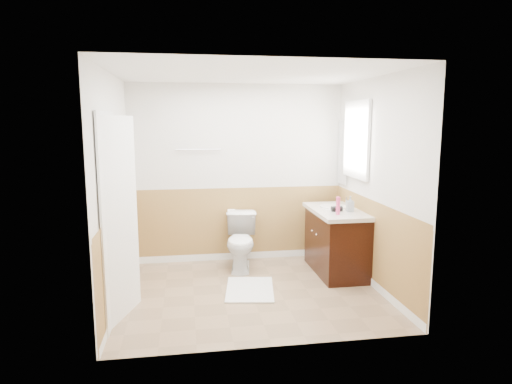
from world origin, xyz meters
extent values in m
plane|color=#8C7051|center=(0.00, 0.00, 0.00)|extent=(3.00, 3.00, 0.00)
plane|color=white|center=(0.00, 0.00, 2.50)|extent=(3.00, 3.00, 0.00)
plane|color=silver|center=(0.00, 1.30, 1.25)|extent=(3.00, 0.00, 3.00)
plane|color=silver|center=(0.00, -1.30, 1.25)|extent=(3.00, 0.00, 3.00)
plane|color=silver|center=(-1.50, 0.00, 1.25)|extent=(0.00, 3.00, 3.00)
plane|color=silver|center=(1.50, 0.00, 1.25)|extent=(0.00, 3.00, 3.00)
plane|color=#A57D42|center=(0.00, 1.29, 0.50)|extent=(3.00, 0.00, 3.00)
plane|color=#A57D42|center=(0.00, -1.29, 0.50)|extent=(3.00, 0.00, 3.00)
plane|color=#A57D42|center=(-1.49, 0.00, 0.50)|extent=(0.00, 2.60, 2.60)
plane|color=#A57D42|center=(1.49, 0.00, 0.50)|extent=(0.00, 2.60, 2.60)
imported|color=white|center=(-0.01, 0.87, 0.37)|extent=(0.52, 0.78, 0.74)
cube|color=white|center=(-0.01, 0.06, 0.01)|extent=(0.66, 0.87, 0.02)
cube|color=black|center=(1.21, 0.52, 0.40)|extent=(0.55, 1.10, 0.80)
sphere|color=silver|center=(0.91, 0.42, 0.55)|extent=(0.03, 0.03, 0.03)
sphere|color=#B7B7BE|center=(0.91, 0.62, 0.55)|extent=(0.03, 0.03, 0.03)
cube|color=beige|center=(1.20, 0.52, 0.83)|extent=(0.60, 1.15, 0.05)
cylinder|color=white|center=(1.21, 0.67, 0.86)|extent=(0.36, 0.36, 0.02)
cylinder|color=#B5B6BC|center=(1.39, 0.67, 0.92)|extent=(0.02, 0.02, 0.14)
cylinder|color=#D53770|center=(1.11, 0.21, 0.96)|extent=(0.05, 0.05, 0.22)
imported|color=#8D979F|center=(1.33, 0.38, 0.95)|extent=(0.10, 0.10, 0.20)
cylinder|color=black|center=(1.16, 0.39, 0.89)|extent=(0.14, 0.07, 0.07)
cylinder|color=black|center=(1.13, 0.39, 0.86)|extent=(0.03, 0.03, 0.07)
cube|color=silver|center=(1.48, 1.10, 1.55)|extent=(0.02, 0.35, 0.90)
cube|color=white|center=(1.47, 0.59, 1.75)|extent=(0.04, 0.80, 1.00)
cube|color=white|center=(1.49, 0.59, 1.75)|extent=(0.01, 0.70, 0.90)
cube|color=white|center=(-1.40, -0.45, 1.02)|extent=(0.29, 0.78, 2.04)
cube|color=white|center=(-1.48, -0.45, 1.03)|extent=(0.02, 0.92, 2.10)
sphere|color=silver|center=(-1.34, -0.12, 0.95)|extent=(0.06, 0.06, 0.06)
cylinder|color=silver|center=(-0.55, 1.25, 1.60)|extent=(0.62, 0.02, 0.02)
cylinder|color=silver|center=(-0.10, 1.23, 0.70)|extent=(0.14, 0.02, 0.02)
cylinder|color=white|center=(-0.10, 1.23, 0.70)|extent=(0.10, 0.11, 0.11)
cube|color=white|center=(-0.10, 1.23, 0.59)|extent=(0.10, 0.01, 0.16)
camera|label=1|loc=(-0.72, -4.92, 1.98)|focal=31.22mm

